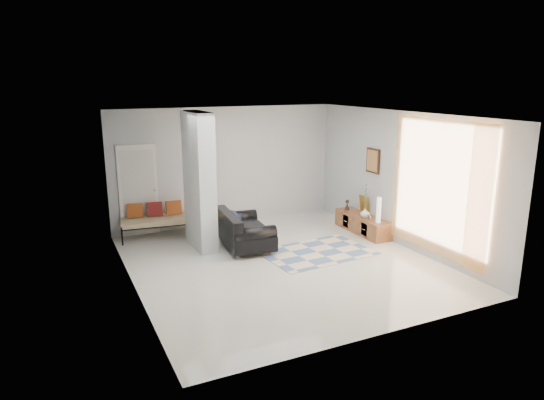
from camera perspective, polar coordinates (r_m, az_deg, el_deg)
name	(u,v)px	position (r m, az deg, el deg)	size (l,w,h in m)	color
floor	(282,263)	(9.36, 1.16, -7.39)	(6.00, 6.00, 0.00)	beige
ceiling	(283,115)	(8.74, 1.25, 9.97)	(6.00, 6.00, 0.00)	white
wall_back	(226,166)	(11.66, -5.39, 3.99)	(6.00, 6.00, 0.00)	#B5B8BA
wall_front	(385,238)	(6.50, 13.10, -4.43)	(6.00, 6.00, 0.00)	#B5B8BA
wall_left	(130,208)	(8.14, -16.41, -0.91)	(6.00, 6.00, 0.00)	#B5B8BA
wall_right	(400,179)	(10.44, 14.85, 2.41)	(6.00, 6.00, 0.00)	#B5B8BA
partition_column	(199,181)	(10.01, -8.56, 2.24)	(0.35, 1.20, 2.80)	silver
hallway_door	(138,190)	(11.17, -15.45, 1.11)	(0.85, 0.06, 2.04)	white
curtain	(438,188)	(9.55, 18.91, 1.36)	(2.55, 2.55, 0.00)	#FFA643
wall_art	(373,161)	(11.08, 11.80, 4.54)	(0.04, 0.45, 0.55)	#3B2110
media_console	(363,224)	(11.29, 10.61, -2.76)	(0.45, 1.62, 0.80)	brown
loveseat	(243,231)	(10.09, -3.48, -3.67)	(1.03, 1.61, 0.76)	silver
daybed	(162,218)	(11.07, -12.85, -2.08)	(1.91, 0.98, 0.77)	black
area_rug	(317,252)	(9.93, 5.33, -6.14)	(2.16, 1.44, 0.01)	beige
cylinder_lamp	(379,210)	(10.70, 12.44, -1.15)	(0.10, 0.10, 0.55)	silver
bronze_figurine	(347,205)	(11.63, 8.83, -0.57)	(0.12, 0.12, 0.25)	#312115
vase	(365,213)	(11.07, 10.89, -1.48)	(0.21, 0.21, 0.21)	white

